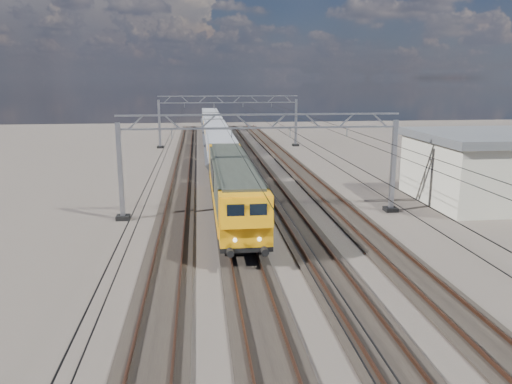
{
  "coord_description": "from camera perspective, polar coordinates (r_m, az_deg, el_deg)",
  "views": [
    {
      "loc": [
        -4.24,
        -29.65,
        9.44
      ],
      "look_at": [
        -0.7,
        0.93,
        2.4
      ],
      "focal_mm": 35.0,
      "sensor_mm": 36.0,
      "label": 1
    }
  ],
  "objects": [
    {
      "name": "hopper_wagon_mid",
      "position": [
        65.62,
        -4.64,
        6.53
      ],
      "size": [
        3.38,
        13.0,
        3.25
      ],
      "color": "black",
      "rests_on": "ground"
    },
    {
      "name": "hopper_wagon_third",
      "position": [
        79.74,
        -5.01,
        7.65
      ],
      "size": [
        3.38,
        13.0,
        3.25
      ],
      "color": "black",
      "rests_on": "ground"
    },
    {
      "name": "track_loco",
      "position": [
        31.18,
        -2.18,
        -4.62
      ],
      "size": [
        2.6,
        140.0,
        0.3
      ],
      "color": "black",
      "rests_on": "ground"
    },
    {
      "name": "track_inner_east",
      "position": [
        31.72,
        5.06,
        -4.35
      ],
      "size": [
        2.6,
        140.0,
        0.3
      ],
      "color": "black",
      "rests_on": "ground"
    },
    {
      "name": "catenary_gantry_far",
      "position": [
        70.0,
        -3.14,
        8.33
      ],
      "size": [
        19.9,
        0.9,
        7.11
      ],
      "color": "gray",
      "rests_on": "ground"
    },
    {
      "name": "catenary_gantry_mid",
      "position": [
        34.37,
        0.57,
        3.61
      ],
      "size": [
        19.9,
        0.9,
        7.11
      ],
      "color": "gray",
      "rests_on": "ground"
    },
    {
      "name": "hopper_wagon_fourth",
      "position": [
        93.89,
        -5.27,
        8.42
      ],
      "size": [
        3.38,
        13.0,
        3.25
      ],
      "color": "black",
      "rests_on": "ground"
    },
    {
      "name": "locomotive",
      "position": [
        34.11,
        -2.69,
        0.83
      ],
      "size": [
        2.76,
        21.1,
        3.62
      ],
      "color": "black",
      "rests_on": "ground"
    },
    {
      "name": "overhead_wires",
      "position": [
        38.07,
        -0.18,
        7.32
      ],
      "size": [
        12.03,
        140.0,
        0.53
      ],
      "color": "black",
      "rests_on": "ground"
    },
    {
      "name": "track_outer_east",
      "position": [
        32.74,
        11.95,
        -4.04
      ],
      "size": [
        2.6,
        140.0,
        0.3
      ],
      "color": "black",
      "rests_on": "ground"
    },
    {
      "name": "track_outer_west",
      "position": [
        31.15,
        -9.56,
        -4.81
      ],
      "size": [
        2.6,
        140.0,
        0.3
      ],
      "color": "black",
      "rests_on": "ground"
    },
    {
      "name": "ground",
      "position": [
        31.41,
        1.47,
        -4.62
      ],
      "size": [
        160.0,
        160.0,
        0.0
      ],
      "primitive_type": "plane",
      "color": "#2C2521",
      "rests_on": "ground"
    },
    {
      "name": "hopper_wagon_lead",
      "position": [
        51.54,
        -4.06,
        4.81
      ],
      "size": [
        3.38,
        13.0,
        3.25
      ],
      "color": "black",
      "rests_on": "ground"
    }
  ]
}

